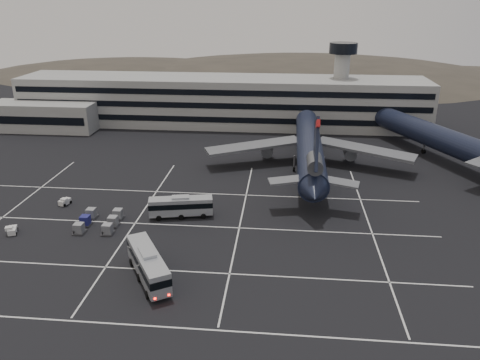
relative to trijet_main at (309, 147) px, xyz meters
name	(u,v)px	position (x,y,z in m)	size (l,w,h in m)	color
ground	(164,236)	(-24.68, -33.70, -5.25)	(260.00, 260.00, 0.00)	black
lane_markings	(170,234)	(-23.73, -32.98, -5.24)	(90.00, 55.62, 0.01)	silver
terminal	(211,102)	(-27.63, 37.44, 1.68)	(125.00, 26.00, 24.00)	gray
hills	(283,98)	(-6.69, 136.30, -17.32)	(352.00, 180.00, 44.00)	#38332B
trijet_main	(309,147)	(0.00, 0.00, 0.00)	(47.46, 57.50, 18.08)	black
trijet_far	(429,133)	(29.24, 13.57, 0.18)	(31.11, 54.56, 18.08)	black
bus_near	(148,263)	(-23.60, -45.93, -2.83)	(8.94, 12.23, 4.43)	#A0A3A8
bus_far	(181,206)	(-23.30, -26.38, -3.10)	(11.39, 4.73, 3.92)	#A0A3A8
tug_a	(64,202)	(-46.10, -23.46, -4.61)	(1.96, 2.52, 1.43)	silver
tug_b	(12,230)	(-49.54, -35.30, -4.61)	(2.12, 2.59, 1.45)	silver
uld_cluster	(99,221)	(-36.43, -31.11, -4.39)	(6.87, 8.05, 1.76)	#2D2D30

